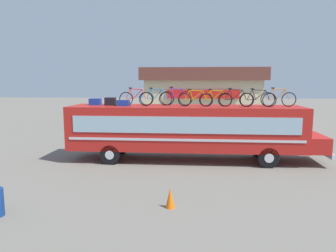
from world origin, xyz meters
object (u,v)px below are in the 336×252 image
at_px(bus, 188,128).
at_px(luggage_bag_1, 95,102).
at_px(luggage_bag_2, 110,101).
at_px(rooftop_bicycle_8, 278,99).
at_px(rooftop_bicycle_1, 136,98).
at_px(luggage_bag_3, 123,103).
at_px(rooftop_bicycle_2, 156,98).
at_px(rooftop_bicycle_7, 258,99).
at_px(rooftop_bicycle_3, 176,98).
at_px(rooftop_bicycle_4, 195,99).
at_px(rooftop_bicycle_5, 215,99).
at_px(rooftop_bicycle_6, 235,99).
at_px(traffic_cone, 170,198).

xyz_separation_m(bus, luggage_bag_1, (-4.98, 0.35, 1.30)).
distance_m(luggage_bag_1, luggage_bag_2, 0.91).
xyz_separation_m(luggage_bag_1, rooftop_bicycle_8, (9.40, -0.40, 0.22)).
xyz_separation_m(luggage_bag_2, rooftop_bicycle_1, (1.39, -0.23, 0.19)).
distance_m(luggage_bag_1, luggage_bag_3, 1.70).
xyz_separation_m(luggage_bag_3, rooftop_bicycle_8, (7.77, 0.10, 0.25)).
bearing_deg(rooftop_bicycle_2, luggage_bag_1, 177.69).
bearing_deg(rooftop_bicycle_7, rooftop_bicycle_2, 173.78).
relative_size(luggage_bag_1, luggage_bag_2, 1.05).
bearing_deg(rooftop_bicycle_7, luggage_bag_1, 175.31).
height_order(luggage_bag_1, rooftop_bicycle_3, rooftop_bicycle_3).
xyz_separation_m(rooftop_bicycle_1, rooftop_bicycle_7, (6.09, -0.23, -0.01)).
xyz_separation_m(luggage_bag_1, rooftop_bicycle_3, (4.33, 0.03, 0.23)).
height_order(rooftop_bicycle_4, rooftop_bicycle_5, rooftop_bicycle_4).
relative_size(rooftop_bicycle_2, rooftop_bicycle_4, 0.97).
xyz_separation_m(bus, rooftop_bicycle_2, (-1.69, 0.21, 1.52)).
height_order(luggage_bag_1, rooftop_bicycle_2, rooftop_bicycle_2).
distance_m(rooftop_bicycle_6, rooftop_bicycle_7, 1.08).
bearing_deg(rooftop_bicycle_4, rooftop_bicycle_5, 10.42).
xyz_separation_m(bus, rooftop_bicycle_6, (2.31, -0.23, 1.52)).
xyz_separation_m(rooftop_bicycle_6, rooftop_bicycle_7, (1.08, -0.11, -0.00)).
height_order(luggage_bag_1, rooftop_bicycle_6, rooftop_bicycle_6).
bearing_deg(rooftop_bicycle_3, rooftop_bicycle_1, -166.72).
xyz_separation_m(bus, rooftop_bicycle_3, (-0.65, 0.38, 1.53)).
distance_m(luggage_bag_3, rooftop_bicycle_4, 3.70).
xyz_separation_m(rooftop_bicycle_2, traffic_cone, (1.23, -6.51, -2.88)).
bearing_deg(luggage_bag_3, rooftop_bicycle_2, 12.25).
bearing_deg(traffic_cone, luggage_bag_2, 119.51).
distance_m(luggage_bag_1, rooftop_bicycle_3, 4.33).
xyz_separation_m(luggage_bag_2, rooftop_bicycle_6, (6.41, -0.35, 0.18)).
bearing_deg(bus, rooftop_bicycle_4, -41.38).
distance_m(luggage_bag_1, rooftop_bicycle_5, 6.34).
bearing_deg(bus, rooftop_bicycle_6, -5.65).
relative_size(bus, rooftop_bicycle_5, 7.83).
xyz_separation_m(luggage_bag_2, rooftop_bicycle_2, (2.41, 0.09, 0.18)).
bearing_deg(rooftop_bicycle_7, luggage_bag_3, 178.36).
bearing_deg(rooftop_bicycle_1, rooftop_bicycle_4, -3.55).
relative_size(bus, rooftop_bicycle_7, 7.34).
bearing_deg(rooftop_bicycle_7, traffic_cone, -122.89).
height_order(rooftop_bicycle_1, rooftop_bicycle_3, rooftop_bicycle_3).
relative_size(luggage_bag_2, traffic_cone, 0.81).
xyz_separation_m(rooftop_bicycle_2, rooftop_bicycle_7, (5.08, -0.55, -0.01)).
xyz_separation_m(luggage_bag_1, rooftop_bicycle_2, (3.29, -0.13, 0.22)).
height_order(luggage_bag_1, rooftop_bicycle_8, rooftop_bicycle_8).
bearing_deg(rooftop_bicycle_2, rooftop_bicycle_5, -6.15).
bearing_deg(rooftop_bicycle_1, luggage_bag_1, 168.70).
height_order(luggage_bag_1, luggage_bag_2, luggage_bag_2).
xyz_separation_m(rooftop_bicycle_1, rooftop_bicycle_3, (2.05, 0.48, 0.01)).
bearing_deg(rooftop_bicycle_5, luggage_bag_2, 177.53).
xyz_separation_m(luggage_bag_2, rooftop_bicycle_5, (5.44, -0.23, 0.16)).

